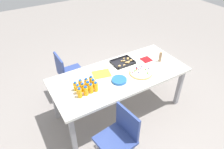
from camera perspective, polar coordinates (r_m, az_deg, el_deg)
ground_plane at (r=3.50m, az=1.95°, el=-9.61°), size 12.00×12.00×0.00m
party_table at (r=3.05m, az=2.20°, el=-0.88°), size 2.01×0.89×0.74m
chair_far_left at (r=3.54m, az=-12.15°, el=0.77°), size 0.41×0.41×0.83m
chair_near_left at (r=2.54m, az=2.12°, el=-16.39°), size 0.45×0.45×0.83m
juice_bottle_0 at (r=2.62m, az=-8.93°, el=-5.04°), size 0.06×0.06×0.15m
juice_bottle_1 at (r=2.65m, az=-7.22°, el=-4.50°), size 0.06×0.06×0.13m
juice_bottle_2 at (r=2.67m, az=-5.85°, el=-3.85°), size 0.06×0.06×0.14m
juice_bottle_3 at (r=2.69m, az=-4.47°, el=-3.39°), size 0.06×0.06×0.14m
juice_bottle_4 at (r=2.67m, az=-9.37°, el=-4.08°), size 0.05×0.05×0.14m
juice_bottle_5 at (r=2.70m, az=-8.10°, el=-3.61°), size 0.06×0.06×0.13m
juice_bottle_6 at (r=2.72m, az=-6.66°, el=-3.15°), size 0.06×0.06×0.13m
juice_bottle_7 at (r=2.74m, az=-5.18°, el=-2.56°), size 0.06×0.06×0.14m
juice_bottle_8 at (r=2.73m, az=-10.06°, el=-3.30°), size 0.05×0.05×0.13m
juice_bottle_9 at (r=2.75m, az=-8.69°, el=-2.72°), size 0.06×0.06×0.14m
juice_bottle_10 at (r=2.77m, az=-7.13°, el=-2.23°), size 0.05×0.05×0.13m
juice_bottle_11 at (r=2.79m, az=-5.78°, el=-1.75°), size 0.06×0.06×0.14m
fruit_pizza at (r=3.05m, az=7.94°, el=0.58°), size 0.34×0.34×0.05m
snack_tray at (r=3.25m, az=3.23°, el=3.40°), size 0.34×0.26×0.04m
plate_stack at (r=2.87m, az=2.00°, el=-1.55°), size 0.21×0.21×0.03m
napkin_stack at (r=3.37m, az=9.45°, el=4.11°), size 0.15×0.15×0.01m
cardboard_tube at (r=3.34m, az=13.22°, el=4.80°), size 0.04×0.04×0.16m
paper_folder at (r=3.01m, az=-2.92°, el=0.17°), size 0.30×0.25×0.01m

